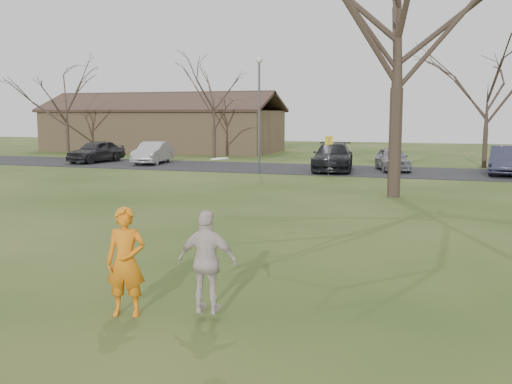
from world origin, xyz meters
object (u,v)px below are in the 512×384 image
car_5 (506,160)px  big_tree (399,12)px  building (163,129)px  car_4 (392,159)px  car_0 (96,151)px  car_3 (333,157)px  car_1 (153,153)px  catching_play (208,262)px  player_defender (126,262)px  lamp_post (259,100)px

car_5 → big_tree: (-4.88, -10.29, 6.21)m
building → car_4: bearing=-30.7°
car_0 → car_3: (15.99, -0.71, 0.04)m
car_1 → catching_play: size_ratio=1.72×
car_4 → catching_play: size_ratio=1.58×
player_defender → car_3: 24.68m
car_0 → car_1: bearing=13.6°
car_4 → car_5: (5.94, -0.27, 0.09)m
player_defender → lamp_post: 23.50m
car_0 → player_defender: bearing=-46.6°
car_4 → car_3: bearing=-176.6°
car_0 → catching_play: 31.37m
big_tree → player_defender: bearing=-100.4°
car_4 → building: bearing=133.1°
car_1 → big_tree: bearing=-40.8°
car_3 → car_4: bearing=11.6°
car_0 → car_4: (19.18, 0.41, -0.07)m
car_1 → catching_play: (14.73, -25.47, 0.20)m
car_0 → car_4: bearing=10.1°
car_0 → car_1: (4.05, 0.34, -0.03)m
catching_play → building: size_ratio=0.12×
building → big_tree: 32.23m
player_defender → car_1: (-13.41, 25.68, -0.14)m
car_0 → big_tree: 23.48m
car_1 → big_tree: size_ratio=0.30×
car_4 → catching_play: catching_play is taller
player_defender → big_tree: bearing=64.9°
car_4 → lamp_post: size_ratio=0.62×
car_0 → catching_play: size_ratio=1.75×
car_0 → catching_play: bearing=-44.4°
big_tree → lamp_post: bearing=136.8°
catching_play → lamp_post: bearing=106.2°
big_tree → catching_play: bearing=-95.6°
car_3 → big_tree: bearing=-73.7°
car_0 → lamp_post: 12.92m
car_5 → catching_play: 26.06m
catching_play → big_tree: 16.23m
catching_play → big_tree: big_tree is taller
car_1 → car_3: (11.95, -1.05, 0.07)m
player_defender → car_4: bearing=71.5°
car_1 → lamp_post: size_ratio=0.68×
lamp_post → car_3: bearing=27.2°
car_5 → building: (-26.88, 12.71, 1.14)m
lamp_post → player_defender: bearing=-77.1°
building → lamp_post: bearing=-47.9°
catching_play → lamp_post: size_ratio=0.39×
car_3 → big_tree: size_ratio=0.38×
catching_play → car_0: bearing=126.8°
car_3 → car_0: bearing=169.5°
player_defender → car_3: bearing=78.7°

